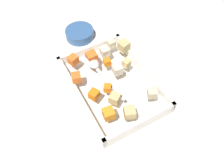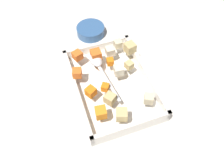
# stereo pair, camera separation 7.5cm
# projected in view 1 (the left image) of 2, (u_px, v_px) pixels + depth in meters

# --- Properties ---
(ground_plane) EXTENTS (4.00, 4.00, 0.00)m
(ground_plane) POSITION_uv_depth(u_px,v_px,m) (118.00, 89.00, 0.79)
(ground_plane) COLOR beige
(baking_dish) EXTENTS (0.35, 0.25, 0.05)m
(baking_dish) POSITION_uv_depth(u_px,v_px,m) (112.00, 85.00, 0.78)
(baking_dish) COLOR white
(baking_dish) RESTS_ON ground_plane
(carrot_chunk_mid_right) EXTENTS (0.03, 0.03, 0.03)m
(carrot_chunk_mid_right) POSITION_uv_depth(u_px,v_px,m) (109.00, 114.00, 0.66)
(carrot_chunk_mid_right) COLOR orange
(carrot_chunk_mid_right) RESTS_ON baking_dish
(carrot_chunk_under_handle) EXTENTS (0.04, 0.04, 0.03)m
(carrot_chunk_under_handle) POSITION_uv_depth(u_px,v_px,m) (73.00, 60.00, 0.79)
(carrot_chunk_under_handle) COLOR orange
(carrot_chunk_under_handle) RESTS_ON baking_dish
(carrot_chunk_corner_nw) EXTENTS (0.04, 0.04, 0.03)m
(carrot_chunk_corner_nw) POSITION_uv_depth(u_px,v_px,m) (76.00, 78.00, 0.74)
(carrot_chunk_corner_nw) COLOR orange
(carrot_chunk_corner_nw) RESTS_ON baking_dish
(carrot_chunk_mid_left) EXTENTS (0.03, 0.03, 0.03)m
(carrot_chunk_mid_left) POSITION_uv_depth(u_px,v_px,m) (92.00, 57.00, 0.79)
(carrot_chunk_mid_left) COLOR orange
(carrot_chunk_mid_left) RESTS_ON baking_dish
(carrot_chunk_corner_se) EXTENTS (0.03, 0.03, 0.02)m
(carrot_chunk_corner_se) POSITION_uv_depth(u_px,v_px,m) (108.00, 62.00, 0.79)
(carrot_chunk_corner_se) COLOR orange
(carrot_chunk_corner_se) RESTS_ON baking_dish
(carrot_chunk_corner_sw) EXTENTS (0.03, 0.03, 0.02)m
(carrot_chunk_corner_sw) POSITION_uv_depth(u_px,v_px,m) (107.00, 88.00, 0.72)
(carrot_chunk_corner_sw) COLOR orange
(carrot_chunk_corner_sw) RESTS_ON baking_dish
(carrot_chunk_heap_top) EXTENTS (0.04, 0.04, 0.03)m
(carrot_chunk_heap_top) POSITION_uv_depth(u_px,v_px,m) (94.00, 94.00, 0.70)
(carrot_chunk_heap_top) COLOR orange
(carrot_chunk_heap_top) RESTS_ON baking_dish
(potato_chunk_back_center) EXTENTS (0.03, 0.03, 0.03)m
(potato_chunk_back_center) POSITION_uv_depth(u_px,v_px,m) (111.00, 43.00, 0.84)
(potato_chunk_back_center) COLOR beige
(potato_chunk_back_center) RESTS_ON baking_dish
(potato_chunk_near_spoon) EXTENTS (0.03, 0.03, 0.02)m
(potato_chunk_near_spoon) POSITION_uv_depth(u_px,v_px,m) (126.00, 63.00, 0.78)
(potato_chunk_near_spoon) COLOR tan
(potato_chunk_near_spoon) RESTS_ON baking_dish
(potato_chunk_corner_ne) EXTENTS (0.04, 0.04, 0.03)m
(potato_chunk_corner_ne) POSITION_uv_depth(u_px,v_px,m) (115.00, 98.00, 0.69)
(potato_chunk_corner_ne) COLOR tan
(potato_chunk_corner_ne) RESTS_ON baking_dish
(potato_chunk_center) EXTENTS (0.04, 0.04, 0.03)m
(potato_chunk_center) POSITION_uv_depth(u_px,v_px,m) (130.00, 113.00, 0.66)
(potato_chunk_center) COLOR tan
(potato_chunk_center) RESTS_ON baking_dish
(potato_chunk_rim_edge) EXTENTS (0.04, 0.04, 0.03)m
(potato_chunk_rim_edge) POSITION_uv_depth(u_px,v_px,m) (152.00, 93.00, 0.71)
(potato_chunk_rim_edge) COLOR beige
(potato_chunk_rim_edge) RESTS_ON baking_dish
(potato_chunk_near_left) EXTENTS (0.04, 0.04, 0.03)m
(potato_chunk_near_left) POSITION_uv_depth(u_px,v_px,m) (124.00, 46.00, 0.82)
(potato_chunk_near_left) COLOR tan
(potato_chunk_near_left) RESTS_ON baking_dish
(parsnip_chunk_near_right) EXTENTS (0.03, 0.03, 0.03)m
(parsnip_chunk_near_right) POSITION_uv_depth(u_px,v_px,m) (117.00, 69.00, 0.76)
(parsnip_chunk_near_right) COLOR beige
(parsnip_chunk_near_right) RESTS_ON baking_dish
(parsnip_chunk_far_right) EXTENTS (0.03, 0.03, 0.03)m
(parsnip_chunk_far_right) POSITION_uv_depth(u_px,v_px,m) (105.00, 52.00, 0.81)
(parsnip_chunk_far_right) COLOR beige
(parsnip_chunk_far_right) RESTS_ON baking_dish
(serving_spoon) EXTENTS (0.21, 0.05, 0.02)m
(serving_spoon) POSITION_uv_depth(u_px,v_px,m) (94.00, 65.00, 0.78)
(serving_spoon) COLOR silver
(serving_spoon) RESTS_ON baking_dish
(small_prep_bowl) EXTENTS (0.11, 0.11, 0.04)m
(small_prep_bowl) POSITION_uv_depth(u_px,v_px,m) (80.00, 34.00, 0.93)
(small_prep_bowl) COLOR #33598C
(small_prep_bowl) RESTS_ON ground_plane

